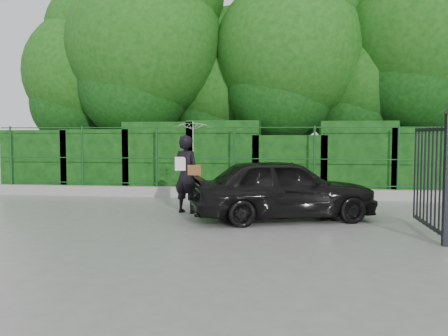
# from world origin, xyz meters

# --- Properties ---
(ground) EXTENTS (80.00, 80.00, 0.00)m
(ground) POSITION_xyz_m (0.00, 0.00, 0.00)
(ground) COLOR gray
(kerb) EXTENTS (14.00, 0.25, 0.30)m
(kerb) POSITION_xyz_m (0.00, 4.50, 0.15)
(kerb) COLOR #9E9E99
(kerb) RESTS_ON ground
(fence) EXTENTS (14.13, 0.06, 1.80)m
(fence) POSITION_xyz_m (0.22, 4.50, 1.20)
(fence) COLOR #15431D
(fence) RESTS_ON kerb
(hedge) EXTENTS (14.20, 1.20, 2.27)m
(hedge) POSITION_xyz_m (0.04, 5.50, 1.05)
(hedge) COLOR black
(hedge) RESTS_ON ground
(trees) EXTENTS (17.10, 6.15, 8.08)m
(trees) POSITION_xyz_m (1.14, 7.74, 4.62)
(trees) COLOR black
(trees) RESTS_ON ground
(gate) EXTENTS (0.22, 2.33, 2.36)m
(gate) POSITION_xyz_m (4.60, -0.72, 1.19)
(gate) COLOR black
(gate) RESTS_ON ground
(woman) EXTENTS (1.02, 0.97, 2.18)m
(woman) POSITION_xyz_m (-0.33, 1.70, 1.41)
(woman) COLOR black
(woman) RESTS_ON ground
(car) EXTENTS (4.30, 2.76, 1.36)m
(car) POSITION_xyz_m (1.85, 1.02, 0.68)
(car) COLOR black
(car) RESTS_ON ground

